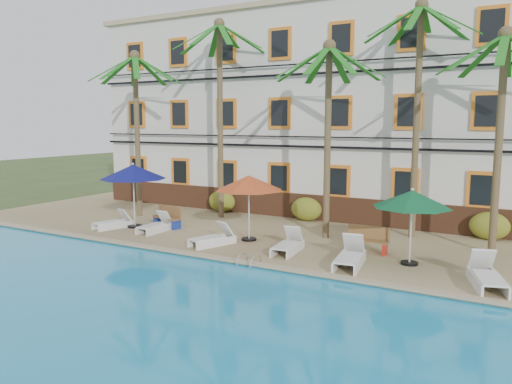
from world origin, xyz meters
The scene contains 25 objects.
ground centered at (0.00, 0.00, 0.00)m, with size 100.00×100.00×0.00m, color #384C23.
pool_deck centered at (0.00, 5.00, 0.12)m, with size 30.00×12.00×0.25m, color tan.
swimming_pool centered at (0.00, -7.00, 0.10)m, with size 26.00×12.00×0.20m, color #1B95CD.
pool_coping centered at (0.00, -0.90, 0.28)m, with size 30.00×0.35×0.06m, color tan.
hotel_building centered at (0.00, 9.98, 5.37)m, with size 25.40×6.44×10.22m.
palm_a centered at (-7.56, 3.73, 5.35)m, with size 4.35×4.35×7.94m.
palm_b centered at (-3.88, 5.41, 6.14)m, with size 4.35×4.35×9.34m.
palm_c centered at (2.16, 3.83, 5.21)m, with size 4.35×4.35×7.69m.
palm_d centered at (5.14, 5.59, 6.07)m, with size 4.35×4.35×9.21m.
palm_e centered at (8.15, 4.31, 5.23)m, with size 4.35×4.35×7.72m.
shrub_left centered at (-4.61, 6.60, 0.80)m, with size 1.50×0.90×1.10m, color #30611B.
shrub_mid centered at (0.10, 6.60, 0.80)m, with size 1.50×0.90×1.10m, color #30611B.
shrub_right centered at (7.88, 6.60, 0.80)m, with size 1.50×0.90×1.10m, color #30611B.
umbrella_blue centered at (-5.88, 1.57, 2.68)m, with size 2.84×2.84×2.84m.
umbrella_red centered at (-0.28, 1.91, 2.49)m, with size 2.63×2.63×2.63m.
umbrella_green centered at (5.93, 1.59, 2.38)m, with size 2.50×2.50×2.50m.
lounger_a centered at (-6.56, 0.98, 0.51)m, with size 1.04×1.80×0.80m.
lounger_b centered at (-4.47, 1.32, 0.52)m, with size 0.64×1.77×0.84m.
lounger_c centered at (-1.06, 0.58, 0.53)m, with size 1.25×1.91×0.85m.
lounger_d centered at (1.85, 1.01, 0.53)m, with size 0.85×1.90×0.87m.
lounger_e centered at (4.31, 0.44, 0.57)m, with size 1.03×2.14×0.97m.
lounger_f centered at (8.31, 0.37, 0.56)m, with size 1.31×2.17×0.97m.
bench_left centered at (-4.60, 2.31, 0.72)m, with size 1.57×0.78×0.93m.
bench_right centered at (4.28, 2.43, 0.72)m, with size 1.50×0.48×0.93m.
pool_ladder centered at (1.42, -1.00, 0.25)m, with size 0.54×0.74×0.74m.
Camera 1 is at (9.29, -14.53, 4.83)m, focal length 35.00 mm.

